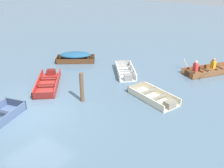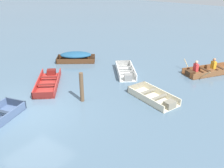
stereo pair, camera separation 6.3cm
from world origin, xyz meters
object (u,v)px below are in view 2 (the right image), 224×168
Objects in this scene: skiff_red_near_moored at (48,82)px; mooring_post at (82,87)px; skiff_cream_mid_moored at (155,98)px; skiff_white_outer_moored at (126,72)px; rowboat_wooden_brown_with_crew at (210,70)px; skiff_dark_varnish_far_moored at (76,56)px.

skiff_red_near_moored is 2.80m from mooring_post.
skiff_white_outer_moored is (-2.82, 1.81, 0.02)m from skiff_cream_mid_moored.
skiff_dark_varnish_far_moored is at bearing -158.04° from rowboat_wooden_brown_with_crew.
rowboat_wooden_brown_with_crew reaches higher than skiff_dark_varnish_far_moored.
skiff_dark_varnish_far_moored is 0.73× the size of rowboat_wooden_brown_with_crew.
skiff_red_near_moored is 2.18× the size of mooring_post.
skiff_dark_varnish_far_moored is at bearing 165.17° from skiff_cream_mid_moored.
rowboat_wooden_brown_with_crew is (6.38, 6.62, 0.06)m from skiff_red_near_moored.
skiff_cream_mid_moored is at bearing -32.71° from skiff_white_outer_moored.
rowboat_wooden_brown_with_crew is 2.53× the size of mooring_post.
skiff_cream_mid_moored is 3.35m from skiff_white_outer_moored.
skiff_cream_mid_moored is 4.98m from rowboat_wooden_brown_with_crew.
skiff_white_outer_moored is at bearing 92.45° from mooring_post.
skiff_cream_mid_moored is 6.92m from skiff_dark_varnish_far_moored.
skiff_red_near_moored is 1.15× the size of skiff_cream_mid_moored.
rowboat_wooden_brown_with_crew is (3.83, 3.07, 0.03)m from skiff_white_outer_moored.
mooring_post is (0.17, -3.87, 0.56)m from skiff_white_outer_moored.
skiff_red_near_moored is at bearing -125.71° from skiff_white_outer_moored.
rowboat_wooden_brown_with_crew reaches higher than skiff_red_near_moored.
rowboat_wooden_brown_with_crew is (7.70, 3.11, -0.19)m from skiff_dark_varnish_far_moored.
skiff_dark_varnish_far_moored reaches higher than skiff_cream_mid_moored.
skiff_dark_varnish_far_moored is 1.05× the size of skiff_white_outer_moored.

